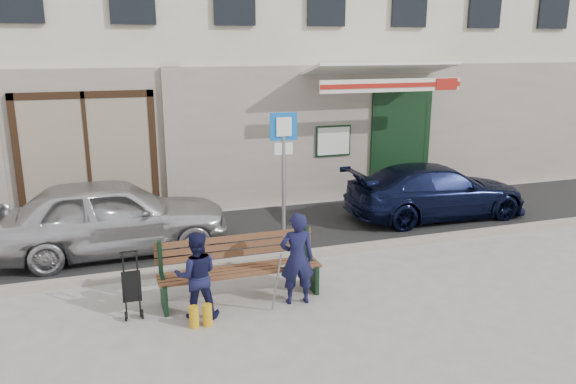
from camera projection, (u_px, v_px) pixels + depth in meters
name	position (u px, v px, depth m)	size (l,w,h in m)	color
ground	(316.00, 295.00, 8.48)	(80.00, 80.00, 0.00)	#9E9991
asphalt_lane	(261.00, 231.00, 11.33)	(60.00, 3.20, 0.01)	#282828
curb	(285.00, 256.00, 9.84)	(60.00, 0.18, 0.12)	#9E9384
car_silver	(112.00, 216.00, 10.02)	(1.64, 4.08, 1.39)	silver
car_navy	(436.00, 191.00, 12.17)	(1.63, 4.01, 1.16)	black
parking_sign	(284.00, 162.00, 9.68)	(0.47, 0.08, 2.55)	gray
bench	(237.00, 270.00, 8.24)	(2.40, 1.17, 0.98)	brown
man	(297.00, 258.00, 8.06)	(0.50, 0.33, 1.37)	#131435
woman	(196.00, 275.00, 7.65)	(0.60, 0.47, 1.23)	#141537
stroller	(132.00, 288.00, 7.78)	(0.27, 0.38, 0.90)	black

